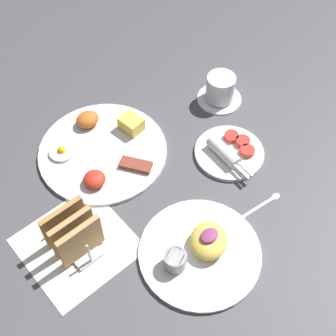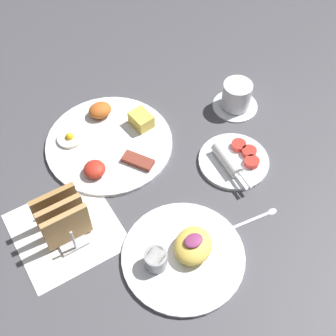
# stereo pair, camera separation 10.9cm
# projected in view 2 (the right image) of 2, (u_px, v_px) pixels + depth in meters

# --- Properties ---
(ground_plane) EXTENTS (3.00, 3.00, 0.00)m
(ground_plane) POSITION_uv_depth(u_px,v_px,m) (158.00, 197.00, 1.08)
(ground_plane) COLOR #47474C
(napkin_flat) EXTENTS (0.22, 0.22, 0.00)m
(napkin_flat) POSITION_uv_depth(u_px,v_px,m) (66.00, 230.00, 1.03)
(napkin_flat) COLOR white
(napkin_flat) RESTS_ON ground_plane
(plate_breakfast) EXTENTS (0.32, 0.32, 0.05)m
(plate_breakfast) POSITION_uv_depth(u_px,v_px,m) (109.00, 141.00, 1.17)
(plate_breakfast) COLOR white
(plate_breakfast) RESTS_ON ground_plane
(plate_condiments) EXTENTS (0.17, 0.18, 0.04)m
(plate_condiments) POSITION_uv_depth(u_px,v_px,m) (234.00, 160.00, 1.13)
(plate_condiments) COLOR white
(plate_condiments) RESTS_ON ground_plane
(plate_foreground) EXTENTS (0.26, 0.26, 0.06)m
(plate_foreground) POSITION_uv_depth(u_px,v_px,m) (183.00, 254.00, 0.98)
(plate_foreground) COLOR white
(plate_foreground) RESTS_ON ground_plane
(toast_rack) EXTENTS (0.10, 0.12, 0.10)m
(toast_rack) POSITION_uv_depth(u_px,v_px,m) (62.00, 219.00, 0.99)
(toast_rack) COLOR #B7B7BC
(toast_rack) RESTS_ON ground_plane
(coffee_cup) EXTENTS (0.12, 0.12, 0.08)m
(coffee_cup) POSITION_uv_depth(u_px,v_px,m) (236.00, 97.00, 1.22)
(coffee_cup) COLOR white
(coffee_cup) RESTS_ON ground_plane
(teaspoon) EXTENTS (0.13, 0.03, 0.01)m
(teaspoon) POSITION_uv_depth(u_px,v_px,m) (260.00, 216.00, 1.05)
(teaspoon) COLOR silver
(teaspoon) RESTS_ON ground_plane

